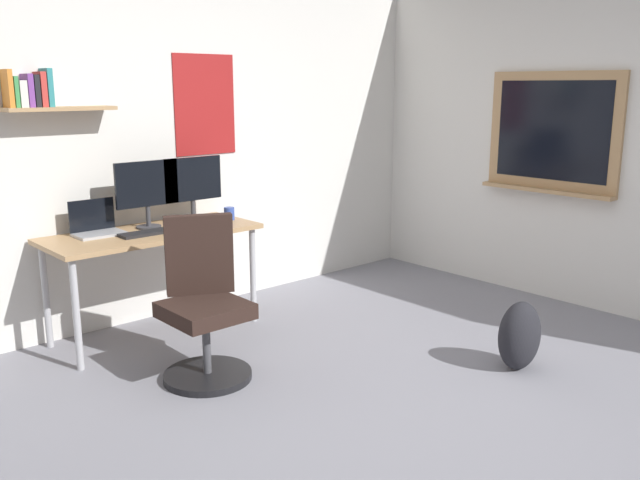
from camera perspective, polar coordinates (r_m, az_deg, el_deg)
ground_plane at (r=3.63m, az=8.55°, el=-15.05°), size 5.20×5.20×0.00m
wall_back at (r=5.12m, az=-12.76°, el=8.28°), size 5.00×0.30×2.60m
desk at (r=4.71m, az=-14.01°, el=-0.15°), size 1.43×0.61×0.73m
office_chair at (r=4.03m, az=-9.80°, el=-5.84°), size 0.54×0.56×0.95m
laptop at (r=4.67m, az=-18.41°, el=1.11°), size 0.31×0.21×0.23m
monitor_primary at (r=4.74m, az=-14.42°, el=4.18°), size 0.46×0.17×0.46m
monitor_secondary at (r=4.92m, az=-10.73°, el=4.66°), size 0.46×0.17×0.46m
keyboard at (r=4.59m, az=-14.40°, el=0.59°), size 0.37×0.13×0.02m
computer_mouse at (r=4.72m, az=-11.40°, el=1.17°), size 0.10×0.06×0.03m
coffee_mug at (r=4.97m, az=-7.69°, el=2.23°), size 0.08×0.08×0.09m
backpack at (r=4.29m, az=16.54°, el=-7.78°), size 0.32×0.22×0.43m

